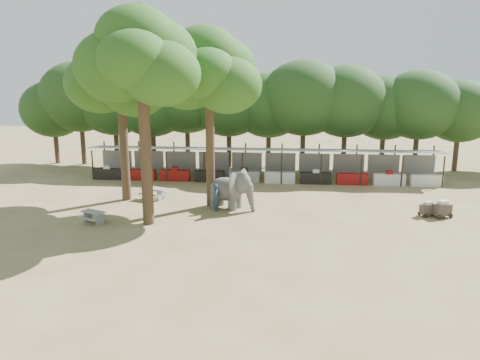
# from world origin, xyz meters

# --- Properties ---
(ground) EXTENTS (100.00, 100.00, 0.00)m
(ground) POSITION_xyz_m (0.00, 0.00, 0.00)
(ground) COLOR brown
(ground) RESTS_ON ground
(vendor_stalls) EXTENTS (28.00, 2.99, 2.80)m
(vendor_stalls) POSITION_xyz_m (-0.00, 13.84, 1.18)
(vendor_stalls) COLOR gray
(vendor_stalls) RESTS_ON ground
(yard_tree_left) EXTENTS (7.10, 6.90, 11.02)m
(yard_tree_left) POSITION_xyz_m (-9.13, 7.19, 8.20)
(yard_tree_left) COLOR #332316
(yard_tree_left) RESTS_ON ground
(yard_tree_center) EXTENTS (7.10, 6.90, 12.04)m
(yard_tree_center) POSITION_xyz_m (-6.13, 2.19, 9.21)
(yard_tree_center) COLOR #332316
(yard_tree_center) RESTS_ON ground
(yard_tree_back) EXTENTS (7.10, 6.90, 11.36)m
(yard_tree_back) POSITION_xyz_m (-3.13, 6.19, 8.54)
(yard_tree_back) COLOR #332316
(yard_tree_back) RESTS_ON ground
(backdrop_trees) EXTENTS (46.46, 5.95, 8.33)m
(backdrop_trees) POSITION_xyz_m (0.00, 19.00, 5.51)
(backdrop_trees) COLOR #332316
(backdrop_trees) RESTS_ON ground
(elephant) EXTENTS (3.38, 2.61, 2.52)m
(elephant) POSITION_xyz_m (-1.61, 5.55, 1.26)
(elephant) COLOR #494646
(elephant) RESTS_ON ground
(handler) EXTENTS (0.43, 0.63, 1.72)m
(handler) POSITION_xyz_m (-2.47, 4.89, 0.86)
(handler) COLOR #26384C
(handler) RESTS_ON ground
(picnic_table_near) EXTENTS (1.80, 1.73, 0.70)m
(picnic_table_near) POSITION_xyz_m (-9.20, 1.78, 0.46)
(picnic_table_near) COLOR gray
(picnic_table_near) RESTS_ON ground
(picnic_table_far) EXTENTS (2.02, 1.92, 0.81)m
(picnic_table_far) POSITION_xyz_m (-7.15, 7.19, 0.53)
(picnic_table_far) COLOR gray
(picnic_table_far) RESTS_ON ground
(cart_front) EXTENTS (1.26, 1.06, 1.05)m
(cart_front) POSITION_xyz_m (11.19, 4.79, 0.52)
(cart_front) COLOR #362C25
(cart_front) RESTS_ON ground
(cart_back) EXTENTS (1.09, 0.90, 0.92)m
(cart_back) POSITION_xyz_m (10.42, 4.99, 0.45)
(cart_back) COLOR #362C25
(cart_back) RESTS_ON ground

